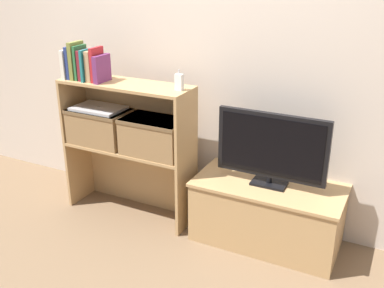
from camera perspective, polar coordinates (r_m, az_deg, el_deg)
name	(u,v)px	position (r m, az deg, el deg)	size (l,w,h in m)	color
ground_plane	(182,238)	(3.11, -1.27, -11.81)	(16.00, 16.00, 0.00)	brown
wall_back	(214,49)	(3.07, 2.86, 11.98)	(10.00, 0.05, 2.40)	beige
tv_stand	(267,213)	(3.01, 9.50, -8.63)	(0.95, 0.47, 0.42)	tan
tv	(272,148)	(2.81, 10.07, -0.45)	(0.70, 0.14, 0.47)	black
bookshelf_lower_tier	(135,168)	(3.35, -7.29, -3.10)	(0.95, 0.30, 0.52)	tan
bookshelf_upper_tier	(131,105)	(3.17, -7.73, 4.94)	(0.95, 0.30, 0.47)	tan
book_ivory	(69,64)	(3.28, -15.36, 9.82)	(0.03, 0.15, 0.20)	silver
book_navy	(73,62)	(3.26, -14.93, 9.99)	(0.03, 0.13, 0.22)	navy
book_olive	(76,60)	(3.23, -14.46, 10.24)	(0.03, 0.14, 0.26)	olive
book_forest	(80,62)	(3.21, -13.98, 10.02)	(0.02, 0.13, 0.23)	#286638
book_maroon	(85,65)	(3.19, -13.46, 9.74)	(0.04, 0.13, 0.21)	maroon
book_teal	(88,65)	(3.17, -13.03, 9.78)	(0.02, 0.16, 0.21)	#1E7075
book_tan	(93,66)	(3.15, -12.49, 9.67)	(0.04, 0.13, 0.21)	tan
book_crimson	(97,65)	(3.12, -11.98, 9.85)	(0.03, 0.13, 0.23)	#B22328
book_plum	(102,69)	(3.11, -11.38, 9.36)	(0.03, 0.16, 0.18)	#6B2D66
baby_monitor	(179,82)	(2.85, -1.65, 7.86)	(0.05, 0.04, 0.13)	white
storage_basket_left	(100,125)	(3.29, -11.61, 2.40)	(0.43, 0.27, 0.25)	#937047
storage_basket_right	(154,135)	(3.04, -4.82, 1.15)	(0.43, 0.27, 0.25)	#937047
laptop	(99,108)	(3.25, -11.78, 4.47)	(0.36, 0.24, 0.02)	#BCBCC1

